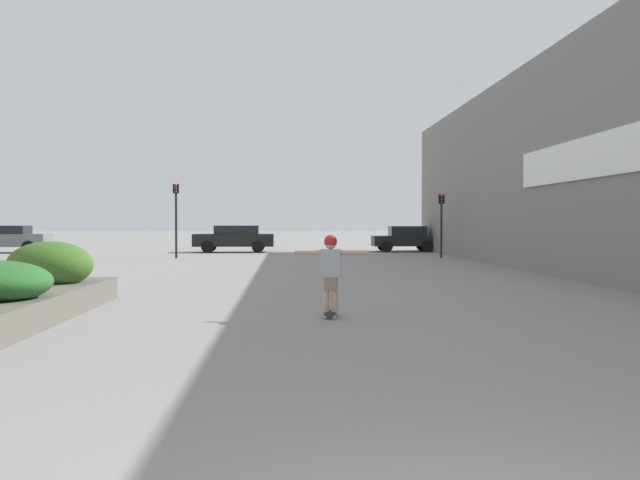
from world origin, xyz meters
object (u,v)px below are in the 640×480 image
car_leftmost (406,238)px  car_rightmost (597,239)px  car_center_left (235,238)px  traffic_light_right (441,214)px  skateboarder (330,265)px  traffic_light_left (176,208)px  skateboard (330,313)px  car_center_right (9,238)px

car_leftmost → car_rightmost: car_leftmost is taller
car_center_left → traffic_light_right: (10.69, -7.07, 1.32)m
skateboarder → car_rightmost: bearing=65.9°
car_center_left → traffic_light_left: 7.55m
skateboard → car_rightmost: car_rightmost is taller
car_center_right → traffic_light_right: (23.64, -6.99, 1.32)m
skateboarder → car_center_right: bearing=128.1°
car_rightmost → skateboarder: bearing=148.1°
car_leftmost → traffic_light_left: (-12.46, -7.30, 1.65)m
car_center_left → car_rightmost: (21.25, -0.89, -0.05)m
skateboard → car_center_right: bearing=128.1°
skateboarder → traffic_light_right: (6.83, 21.75, 1.20)m
skateboard → car_leftmost: size_ratio=0.18×
car_leftmost → traffic_light_left: 14.54m
car_center_left → traffic_light_left: bearing=161.7°
car_center_left → car_center_right: car_center_left is taller
traffic_light_left → traffic_light_right: traffic_light_left is taller
skateboarder → car_rightmost: 32.91m
skateboard → traffic_light_left: 22.81m
car_rightmost → traffic_light_right: bearing=120.3°
skateboard → car_center_left: 29.09m
skateboarder → car_center_left: size_ratio=0.30×
car_center_left → traffic_light_right: 12.88m
skateboarder → traffic_light_right: size_ratio=0.45×
skateboarder → traffic_light_right: traffic_light_right is taller
traffic_light_right → skateboard: bearing=-107.4°
car_leftmost → car_rightmost: bearing=-96.1°
car_leftmost → car_center_right: bearing=90.9°
car_leftmost → car_center_right: (-23.09, -0.38, 0.04)m
car_center_left → car_rightmost: car_center_left is taller
skateboard → car_leftmost: (6.28, 29.13, 0.73)m
traffic_light_left → car_leftmost: bearing=30.4°
skateboard → traffic_light_right: bearing=80.4°
traffic_light_left → car_center_left: bearing=71.7°
car_rightmost → skateboard: bearing=148.1°
skateboarder → car_leftmost: size_ratio=0.37×
car_leftmost → traffic_light_right: size_ratio=1.23×
skateboard → car_leftmost: car_leftmost is taller
car_leftmost → car_center_left: (-10.14, -0.31, 0.04)m
car_center_right → traffic_light_right: bearing=73.5°
skateboard → car_center_left: bearing=105.5°
traffic_light_left → car_center_right: bearing=146.9°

